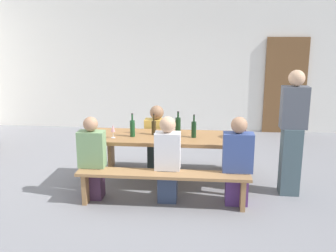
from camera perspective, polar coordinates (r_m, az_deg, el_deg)
The scene contains 18 objects.
ground_plane at distance 5.84m, azimuth 0.00°, elevation -8.61°, with size 24.00×24.00×0.00m, color slate.
back_wall at distance 8.84m, azimuth 2.15°, elevation 9.76°, with size 14.00×0.20×3.20m, color silver.
wooden_door at distance 8.92m, azimuth 16.88°, elevation 5.66°, with size 0.90×0.06×2.10m, color brown.
tasting_table at distance 5.61m, azimuth 0.00°, elevation -2.21°, with size 2.35×0.79×0.75m.
bench_near at distance 5.06m, azimuth -0.76°, elevation -7.83°, with size 2.25×0.30×0.45m.
bench_far at distance 6.37m, azimuth 0.60°, elevation -3.21°, with size 2.25×0.30×0.45m.
wine_bottle_0 at distance 5.65m, azimuth -2.10°, elevation -0.17°, with size 0.07×0.07×0.31m.
wine_bottle_1 at distance 5.57m, azimuth -5.26°, elevation -0.29°, with size 0.07×0.07×0.34m.
wine_bottle_2 at distance 5.69m, azimuth 1.48°, elevation 0.10°, with size 0.08×0.08×0.34m.
wine_bottle_3 at distance 5.51m, azimuth 3.82°, elevation -0.44°, with size 0.07×0.07×0.33m.
wine_glass_0 at distance 5.52m, azimuth -8.11°, elevation -0.41°, with size 0.06×0.06×0.19m.
wine_glass_1 at distance 5.61m, azimuth 11.18°, elevation -0.46°, with size 0.07×0.07×0.18m.
wine_glass_2 at distance 5.76m, azimuth -5.17°, elevation 0.10°, with size 0.07×0.07×0.17m.
seated_guest_near_0 at distance 5.32m, azimuth -11.08°, elevation -4.93°, with size 0.35×0.24×1.14m.
seated_guest_near_1 at distance 5.12m, azimuth -0.06°, elevation -5.13°, with size 0.33×0.24×1.16m.
seated_guest_near_2 at distance 5.12m, azimuth 10.19°, elevation -5.39°, with size 0.39×0.24×1.18m.
seated_guest_far_0 at distance 6.20m, azimuth -1.63°, elevation -2.13°, with size 0.39×0.24×1.09m.
standing_host at distance 5.53m, azimuth 17.82°, elevation -1.20°, with size 0.35×0.24×1.73m.
Camera 1 is at (0.51, -5.37, 2.23)m, focal length 41.42 mm.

